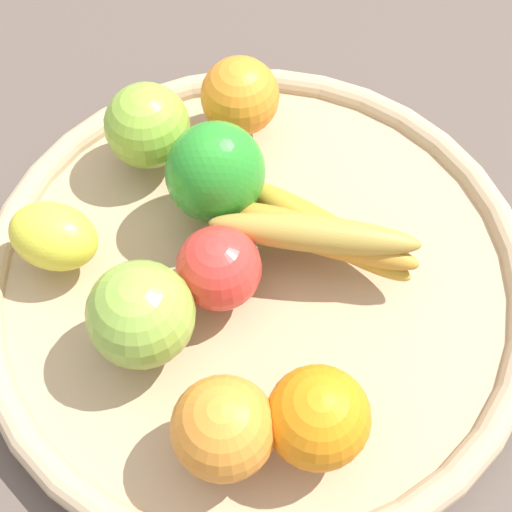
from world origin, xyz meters
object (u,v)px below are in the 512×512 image
Objects in this scene: orange_1 at (240,96)px; apple_0 at (219,268)px; orange_2 at (223,428)px; lemon_0 at (53,236)px; orange_0 at (322,417)px; apple_1 at (147,126)px; banana_bunch at (317,231)px; bell_pepper at (215,173)px; apple_2 at (141,315)px.

orange_1 reaches higher than apple_0.
orange_2 is at bearing -108.45° from orange_1.
orange_0 is at bearing -53.48° from lemon_0.
apple_0 is 0.13m from orange_2.
apple_1 is (-0.08, -0.01, 0.00)m from orange_1.
banana_bunch is at bearing -52.60° from apple_1.
bell_pepper reaches higher than orange_0.
lemon_0 is at bearing -152.92° from orange_1.
orange_2 is at bearing 170.16° from orange_0.
orange_1 is 1.05× the size of apple_0.
orange_2 is at bearing -70.61° from apple_2.
apple_1 is (-0.06, 0.28, 0.00)m from orange_0.
apple_2 is at bearing -104.11° from apple_1.
apple_0 is at bearing 104.61° from orange_0.
banana_bunch is 0.21m from lemon_0.
banana_bunch is at bearing 71.54° from orange_0.
apple_0 is at bearing -82.10° from apple_1.
orange_0 is 0.25m from lemon_0.
banana_bunch is 2.45× the size of apple_0.
bell_pepper is 0.21m from orange_0.
orange_2 is at bearing -100.11° from bell_pepper.
lemon_0 is (-0.05, 0.09, -0.01)m from apple_2.
bell_pepper is 1.28× the size of orange_2.
orange_0 is 1.00× the size of orange_2.
apple_2 is at bearing 109.39° from orange_2.
orange_1 is 0.96× the size of orange_2.
orange_0 is at bearing -78.90° from apple_1.
apple_1 reaches higher than banana_bunch.
bell_pepper is 1.28× the size of lemon_0.
orange_0 is 0.14m from apple_0.
banana_bunch is 2.21× the size of apple_1.
apple_2 is 1.10× the size of orange_2.
apple_1 is at bearing 101.10° from orange_0.
banana_bunch is (0.05, 0.15, -0.01)m from orange_0.
lemon_0 is 0.21m from orange_2.
bell_pepper is 0.09m from banana_bunch.
lemon_0 is 0.12m from apple_1.
apple_2 is 1.09× the size of apple_1.
apple_2 reaches higher than orange_2.
banana_bunch is at bearing -82.36° from orange_1.
bell_pepper reaches higher than orange_1.
apple_0 reaches higher than banana_bunch.
apple_0 is (-0.06, -0.16, -0.00)m from orange_1.
orange_1 is at bearing 84.35° from orange_0.
orange_1 is 0.95× the size of apple_1.
banana_bunch is at bearing 14.37° from apple_2.
bell_pepper is at bearing 94.17° from orange_0.
orange_1 reaches higher than banana_bunch.
lemon_0 is at bearing -172.53° from bell_pepper.
orange_2 is at bearing -104.03° from apple_0.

